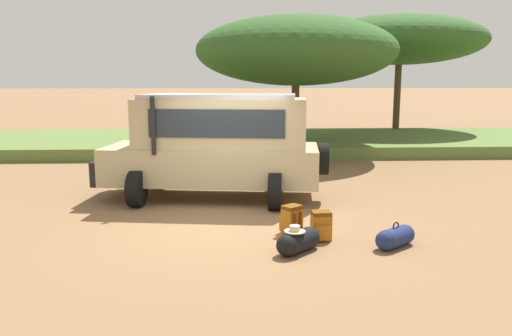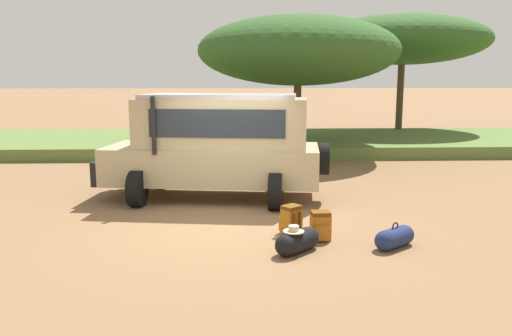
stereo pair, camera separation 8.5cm
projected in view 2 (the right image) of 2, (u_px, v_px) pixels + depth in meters
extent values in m
plane|color=olive|center=(226.00, 224.00, 9.67)|extent=(320.00, 320.00, 0.00)
cube|color=#5B7538|center=(231.00, 142.00, 20.54)|extent=(120.00, 7.00, 0.44)
cube|color=tan|center=(213.00, 164.00, 11.70)|extent=(5.11, 2.53, 0.84)
cube|color=tan|center=(223.00, 122.00, 11.51)|extent=(4.02, 2.27, 1.10)
cube|color=#232D38|center=(158.00, 124.00, 11.65)|extent=(0.26, 1.55, 0.77)
cube|color=#232D38|center=(216.00, 124.00, 10.61)|extent=(2.92, 0.43, 0.60)
cube|color=#232D38|center=(229.00, 117.00, 12.38)|extent=(2.92, 0.43, 0.60)
cube|color=#B7B7B7|center=(220.00, 96.00, 11.41)|extent=(3.62, 2.15, 0.10)
cube|color=black|center=(107.00, 169.00, 11.96)|extent=(0.37, 1.62, 0.56)
cylinder|color=black|center=(153.00, 126.00, 10.68)|extent=(0.10, 0.10, 1.25)
cylinder|color=black|center=(137.00, 189.00, 10.96)|extent=(0.38, 0.83, 0.80)
cylinder|color=black|center=(162.00, 173.00, 12.86)|extent=(0.38, 0.83, 0.80)
cylinder|color=black|center=(275.00, 191.00, 10.68)|extent=(0.38, 0.83, 0.80)
cylinder|color=black|center=(279.00, 175.00, 12.58)|extent=(0.38, 0.83, 0.80)
cylinder|color=black|center=(324.00, 159.00, 11.44)|extent=(0.31, 0.76, 0.74)
cube|color=#B26619|center=(291.00, 222.00, 9.00)|extent=(0.41, 0.40, 0.47)
cube|color=#B26619|center=(285.00, 223.00, 9.13)|extent=(0.25, 0.22, 0.26)
cube|color=#62380E|center=(292.00, 207.00, 8.96)|extent=(0.41, 0.40, 0.07)
cylinder|color=#62380E|center=(294.00, 224.00, 8.85)|extent=(0.04, 0.04, 0.40)
cylinder|color=#62380E|center=(300.00, 222.00, 8.95)|extent=(0.04, 0.04, 0.40)
cube|color=#B26619|center=(320.00, 227.00, 8.68)|extent=(0.35, 0.26, 0.45)
cube|color=#B26619|center=(322.00, 233.00, 8.54)|extent=(0.26, 0.09, 0.24)
cube|color=#62380E|center=(321.00, 213.00, 8.64)|extent=(0.33, 0.27, 0.07)
cylinder|color=#62380E|center=(323.00, 225.00, 8.83)|extent=(0.04, 0.04, 0.38)
cylinder|color=#62380E|center=(314.00, 225.00, 8.82)|extent=(0.04, 0.04, 0.38)
cylinder|color=black|center=(297.00, 241.00, 8.07)|extent=(0.66, 0.66, 0.36)
sphere|color=black|center=(286.00, 246.00, 7.87)|extent=(0.35, 0.35, 0.35)
sphere|color=black|center=(308.00, 237.00, 8.27)|extent=(0.35, 0.35, 0.35)
torus|color=black|center=(298.00, 229.00, 8.03)|extent=(0.13, 0.13, 0.16)
cylinder|color=beige|center=(294.00, 231.00, 7.96)|extent=(0.34, 0.34, 0.02)
cylinder|color=beige|center=(294.00, 228.00, 7.96)|extent=(0.17, 0.17, 0.09)
cylinder|color=navy|center=(395.00, 238.00, 8.30)|extent=(0.64, 0.60, 0.33)
sphere|color=navy|center=(404.00, 235.00, 8.47)|extent=(0.33, 0.33, 0.33)
sphere|color=navy|center=(385.00, 241.00, 8.13)|extent=(0.33, 0.33, 0.33)
torus|color=#121834|center=(395.00, 227.00, 8.26)|extent=(0.15, 0.12, 0.16)
cylinder|color=brown|center=(297.00, 117.00, 18.73)|extent=(0.29, 0.29, 2.73)
ellipsoid|color=#2D5623|center=(298.00, 51.00, 18.30)|extent=(7.37, 7.39, 2.51)
cylinder|color=brown|center=(400.00, 100.00, 23.64)|extent=(0.31, 0.31, 3.62)
ellipsoid|color=#2D5623|center=(403.00, 40.00, 23.15)|extent=(7.99, 7.11, 2.27)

